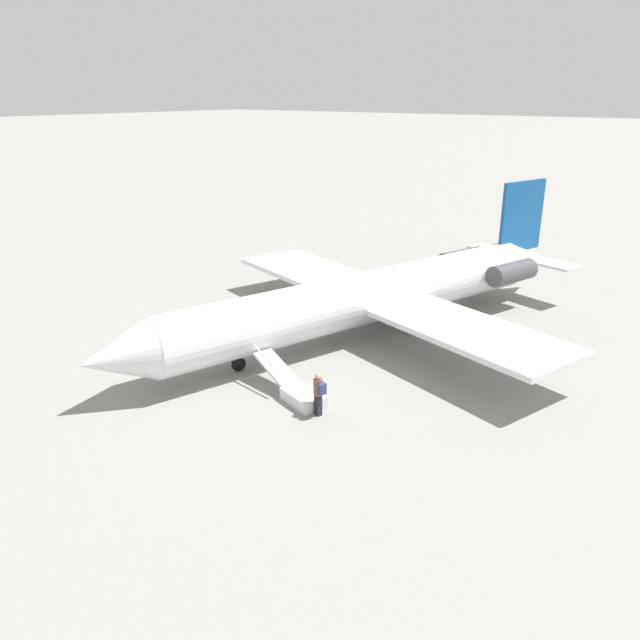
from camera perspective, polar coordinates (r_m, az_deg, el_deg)
The scene contains 4 objects.
ground_plane at distance 31.83m, azimuth 3.95°, elevation -1.43°, with size 600.00×600.00×0.00m, color gray.
airplane_main at distance 31.71m, azimuth 5.31°, elevation 2.37°, with size 27.92×21.51×6.83m.
boarding_stairs at distance 25.21m, azimuth -2.07°, elevation -6.54°, with size 2.12×4.14×1.70m.
passenger at distance 23.78m, azimuth -0.13°, elevation -6.56°, with size 0.42×0.57×1.74m.
Camera 1 is at (24.91, 16.00, 11.71)m, focal length 35.00 mm.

